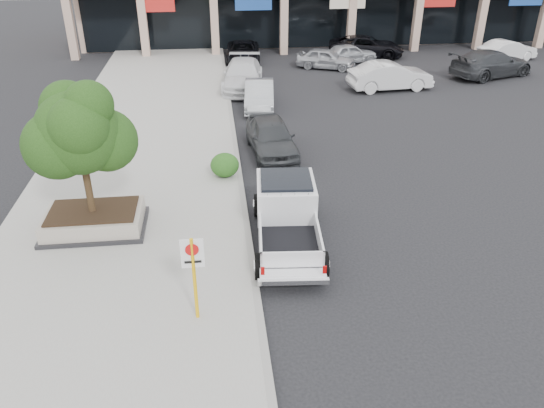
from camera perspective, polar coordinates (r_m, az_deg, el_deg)
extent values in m
plane|color=black|center=(15.61, 3.61, -6.64)|extent=(120.00, 120.00, 0.00)
cube|color=gray|center=(20.80, -14.42, 2.21)|extent=(8.00, 52.00, 0.15)
cube|color=gray|center=(20.59, -3.48, 2.83)|extent=(0.20, 52.00, 0.15)
cube|color=tan|center=(41.31, -20.84, 17.17)|extent=(0.55, 0.55, 4.20)
cube|color=black|center=(43.35, 7.87, 18.98)|extent=(39.20, 0.08, 3.90)
cube|color=black|center=(17.94, -18.44, -2.35)|extent=(3.20, 2.20, 0.12)
cube|color=gray|center=(17.79, -18.59, -1.49)|extent=(3.00, 2.00, 0.50)
cube|color=black|center=(17.66, -18.73, -0.70)|extent=(2.70, 1.70, 0.06)
cylinder|color=black|center=(17.17, -19.31, 2.59)|extent=(0.22, 0.22, 2.20)
sphere|color=#19380F|center=(16.61, -20.13, 7.24)|extent=(2.50, 2.50, 2.50)
sphere|color=#19380F|center=(16.87, -17.39, 6.55)|extent=(1.90, 1.90, 1.90)
sphere|color=#19380F|center=(16.96, -21.13, 9.65)|extent=(1.60, 1.60, 1.60)
cylinder|color=#F1B20C|center=(12.99, -8.33, -8.04)|extent=(0.09, 0.09, 2.30)
cube|color=white|center=(12.56, -8.57, -5.29)|extent=(0.55, 0.03, 0.78)
cylinder|color=red|center=(12.47, -8.61, -4.90)|extent=(0.32, 0.01, 0.32)
ellipsoid|color=#224F16|center=(20.40, -5.10, 4.20)|extent=(1.10, 0.99, 0.93)
imported|color=#303235|center=(22.67, -0.07, 7.23)|extent=(2.13, 4.55, 1.51)
imported|color=#AAADB2|center=(28.57, -1.37, 11.66)|extent=(1.89, 4.39, 1.40)
imported|color=silver|center=(32.04, -3.16, 13.68)|extent=(2.87, 5.75, 1.60)
imported|color=black|center=(38.61, -3.14, 16.04)|extent=(2.58, 5.03, 1.36)
imported|color=#A5A7AD|center=(36.80, 5.83, 15.30)|extent=(4.21, 3.04, 1.33)
imported|color=silver|center=(32.55, 12.60, 13.29)|extent=(5.00, 2.13, 1.60)
imported|color=#2C2E31|center=(37.29, 22.55, 13.78)|extent=(6.16, 4.14, 1.66)
imported|color=black|center=(40.46, 10.10, 16.34)|extent=(5.81, 3.66, 1.49)
imported|color=#AEB0B6|center=(38.49, 8.31, 15.74)|extent=(4.16, 2.52, 1.32)
imported|color=silver|center=(42.13, 23.97, 14.85)|extent=(4.60, 2.76, 1.43)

